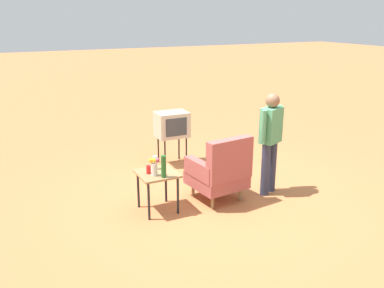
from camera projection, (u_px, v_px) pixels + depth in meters
ground_plane at (221, 197)px, 6.59m from camera, size 60.00×60.00×0.00m
armchair at (221, 171)px, 6.33m from camera, size 0.85×0.86×1.06m
side_table at (157, 178)px, 6.01m from camera, size 0.56×0.56×0.60m
tv_on_stand at (172, 125)px, 7.86m from camera, size 0.61×0.46×1.03m
person_standing at (270, 138)px, 6.49m from camera, size 0.53×0.34×1.64m
soda_can_red at (149, 170)px, 5.93m from camera, size 0.07×0.07×0.12m
bottle_short_clear at (155, 163)px, 6.09m from camera, size 0.06×0.06×0.20m
bottle_wine_green at (164, 167)px, 5.76m from camera, size 0.07×0.07×0.32m
flower_vase at (154, 166)px, 5.83m from camera, size 0.14×0.10×0.27m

